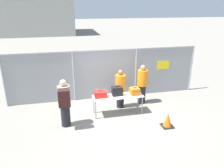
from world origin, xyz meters
name	(u,v)px	position (x,y,z in m)	size (l,w,h in m)	color
ground_plane	(115,116)	(0.00, 0.00, 0.00)	(120.00, 120.00, 0.00)	gray
fence_section	(106,73)	(0.02, 1.88, 1.18)	(8.68, 0.07, 2.26)	#9EA0A5
inspection_table	(118,97)	(0.15, 0.19, 0.70)	(1.97, 0.62, 0.76)	silver
suitcase_red	(101,94)	(-0.53, 0.23, 0.88)	(0.48, 0.38, 0.26)	red
suitcase_black	(117,91)	(0.13, 0.25, 0.94)	(0.40, 0.30, 0.38)	black
suitcase_orange	(135,91)	(0.81, 0.16, 0.90)	(0.37, 0.36, 0.30)	orange
traveler_hooded	(64,102)	(-1.90, -0.35, 0.96)	(0.43, 0.67, 1.75)	black
security_worker_near	(120,88)	(0.39, 0.74, 0.85)	(0.41, 0.41, 1.64)	black
security_worker_far	(142,84)	(1.41, 0.93, 0.90)	(0.43, 0.43, 1.73)	black
utility_trailer	(119,76)	(1.10, 3.63, 0.43)	(4.55, 2.17, 0.73)	#B2B2B7
distant_hangar	(16,9)	(-7.94, 27.52, 3.43)	(15.98, 8.83, 6.87)	#999993
traffic_cone	(168,121)	(1.63, -1.16, 0.23)	(0.41, 0.41, 0.51)	black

